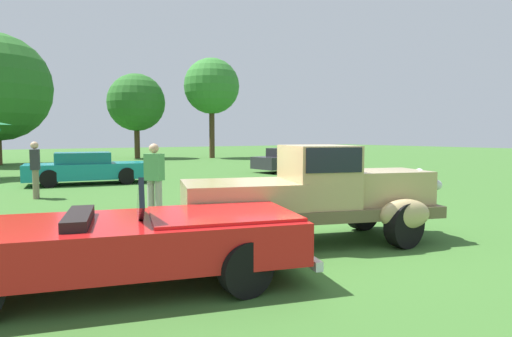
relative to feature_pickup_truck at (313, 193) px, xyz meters
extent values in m
plane|color=#386628|center=(0.01, 0.04, -0.87)|extent=(120.00, 120.00, 0.00)
cube|color=brown|center=(-0.04, 0.01, -0.31)|extent=(4.62, 2.76, 0.20)
cube|color=tan|center=(1.21, -0.40, 0.07)|extent=(1.88, 1.55, 0.60)
ellipsoid|color=silver|center=(2.00, -0.67, 0.05)|extent=(0.32, 0.54, 0.68)
cube|color=tan|center=(0.08, -0.03, 0.31)|extent=(1.43, 1.63, 1.04)
cube|color=black|center=(0.08, -0.03, 0.61)|extent=(1.35, 1.64, 0.40)
cube|color=tan|center=(-1.21, 0.41, -0.01)|extent=(2.26, 1.94, 0.48)
ellipsoid|color=tan|center=(1.50, 0.26, -0.31)|extent=(0.99, 0.63, 0.52)
ellipsoid|color=tan|center=(1.05, -1.11, -0.31)|extent=(0.99, 0.63, 0.52)
ellipsoid|color=tan|center=(-0.98, 1.09, -0.31)|extent=(0.99, 0.63, 0.52)
ellipsoid|color=tan|center=(-1.44, -0.28, -0.31)|extent=(0.99, 0.63, 0.52)
sphere|color=silver|center=(2.18, -0.27, 0.13)|extent=(0.18, 0.18, 0.18)
sphere|color=silver|center=(1.90, -1.10, 0.13)|extent=(0.18, 0.18, 0.18)
cylinder|color=black|center=(1.50, 0.26, -0.49)|extent=(0.76, 0.24, 0.76)
cylinder|color=black|center=(1.05, -1.11, -0.49)|extent=(0.76, 0.24, 0.76)
cylinder|color=black|center=(-0.98, 1.09, -0.49)|extent=(0.76, 0.24, 0.76)
cylinder|color=black|center=(-1.44, -0.28, -0.49)|extent=(0.76, 0.24, 0.76)
cube|color=red|center=(-3.48, -0.43, -0.30)|extent=(4.79, 2.88, 0.52)
cube|color=red|center=(-2.22, -0.79, -0.10)|extent=(2.14, 1.88, 0.20)
cube|color=black|center=(-3.21, -0.51, 0.12)|extent=(0.40, 1.22, 0.82)
cube|color=black|center=(-3.90, -0.31, -0.06)|extent=(0.60, 1.23, 0.28)
cube|color=silver|center=(-1.23, -1.07, -0.59)|extent=(0.55, 1.62, 0.12)
cylinder|color=black|center=(-1.89, -0.07, -0.54)|extent=(0.66, 0.20, 0.66)
cylinder|color=black|center=(-2.31, -1.56, -0.54)|extent=(0.66, 0.20, 0.66)
cylinder|color=black|center=(-4.60, 0.69, -0.54)|extent=(0.66, 0.20, 0.66)
cube|color=teal|center=(-1.36, 11.76, -0.37)|extent=(4.70, 2.41, 0.60)
cube|color=#146A6E|center=(-1.54, 11.80, 0.13)|extent=(2.19, 1.76, 0.44)
cylinder|color=black|center=(-0.16, 10.78, -0.55)|extent=(0.64, 0.22, 0.64)
cylinder|color=black|center=(-2.81, 11.23, -0.55)|extent=(0.64, 0.22, 0.64)
cube|color=#28282D|center=(8.55, 11.98, -0.37)|extent=(3.95, 2.03, 0.60)
cube|color=black|center=(8.40, 11.97, 0.13)|extent=(1.80, 1.59, 0.44)
cylinder|color=black|center=(9.76, 11.32, -0.55)|extent=(0.64, 0.22, 0.64)
cylinder|color=black|center=(7.49, 11.11, -0.55)|extent=(0.64, 0.22, 0.64)
cylinder|color=#7F7056|center=(-3.48, 8.58, -0.44)|extent=(0.16, 0.16, 0.86)
cylinder|color=#7F7056|center=(-3.52, 8.38, -0.44)|extent=(0.16, 0.16, 0.86)
cube|color=#2D2D33|center=(-3.50, 8.48, 0.29)|extent=(0.31, 0.44, 0.60)
sphere|color=tan|center=(-3.50, 8.48, 0.71)|extent=(0.22, 0.22, 0.22)
cylinder|color=#9E998E|center=(-1.50, 3.57, -0.44)|extent=(0.16, 0.16, 0.86)
cylinder|color=#9E998E|center=(-1.63, 3.73, -0.44)|extent=(0.16, 0.16, 0.86)
cube|color=#4C9351|center=(-1.57, 3.65, 0.29)|extent=(0.44, 0.46, 0.60)
sphere|color=tan|center=(-1.57, 3.65, 0.71)|extent=(0.22, 0.22, 0.22)
cylinder|color=#47331E|center=(5.97, 29.12, 0.76)|extent=(0.44, 0.44, 3.26)
sphere|color=#286623|center=(5.97, 29.12, 3.67)|extent=(4.62, 4.62, 4.62)
cylinder|color=#47331E|center=(11.36, 26.32, 1.46)|extent=(0.44, 0.44, 4.65)
sphere|color=#337A2D|center=(11.36, 26.32, 5.04)|extent=(4.54, 4.54, 4.54)
camera|label=1|loc=(-4.85, -5.74, 1.01)|focal=30.28mm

